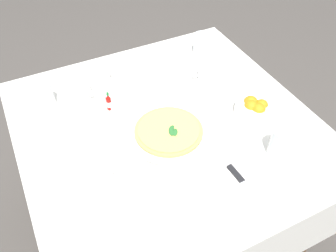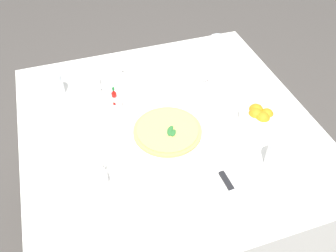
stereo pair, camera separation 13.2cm
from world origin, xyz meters
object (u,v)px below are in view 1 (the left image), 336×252
object	(u,v)px
water_glass_near_right	(201,45)
citrus_bowl	(254,108)
coffee_cup_far_right	(82,90)
dinner_knife	(245,185)
water_glass_far_left	(280,145)
salt_shaker	(114,108)
pizza_plate	(169,133)
coffee_cup_back_corner	(107,189)
hot_sauce_bottle	(109,102)
pizza	(169,131)
water_glass_near_left	(45,97)
coffee_cup_right_edge	(115,66)
coffee_cup_left_edge	(206,73)
pepper_shaker	(104,101)
napkin_folded	(244,187)

from	to	relation	value
water_glass_near_right	citrus_bowl	xyz separation A→B (m)	(0.46, -0.03, -0.02)
coffee_cup_far_right	dinner_knife	xyz separation A→B (m)	(0.69, 0.33, -0.00)
water_glass_far_left	salt_shaker	xyz separation A→B (m)	(-0.46, -0.43, -0.02)
pizza_plate	coffee_cup_back_corner	size ratio (longest dim) A/B	2.31
hot_sauce_bottle	coffee_cup_back_corner	bearing A→B (deg)	-20.49
citrus_bowl	dinner_knife	bearing A→B (deg)	-40.43
pizza	water_glass_near_left	distance (m)	0.52
water_glass_near_right	hot_sauce_bottle	size ratio (longest dim) A/B	1.21
hot_sauce_bottle	pizza	bearing A→B (deg)	31.84
coffee_cup_right_edge	water_glass_near_right	xyz separation A→B (m)	(0.04, 0.42, 0.01)
hot_sauce_bottle	coffee_cup_left_edge	bearing A→B (deg)	90.32
pepper_shaker	coffee_cup_back_corner	bearing A→B (deg)	-17.92
pizza_plate	dinner_knife	xyz separation A→B (m)	(0.32, 0.11, 0.01)
coffee_cup_right_edge	water_glass_far_left	size ratio (longest dim) A/B	1.13
water_glass_near_right	water_glass_near_left	bearing A→B (deg)	-86.39
water_glass_near_right	dinner_knife	bearing A→B (deg)	-20.00
pizza_plate	citrus_bowl	distance (m)	0.35
citrus_bowl	water_glass_far_left	bearing A→B (deg)	-13.91
pizza_plate	coffee_cup_far_right	bearing A→B (deg)	-149.11
coffee_cup_left_edge	citrus_bowl	size ratio (longest dim) A/B	0.88
napkin_folded	hot_sauce_bottle	distance (m)	0.61
pizza_plate	napkin_folded	xyz separation A→B (m)	(0.32, 0.11, -0.00)
coffee_cup_far_right	hot_sauce_bottle	size ratio (longest dim) A/B	1.57
pizza_plate	coffee_cup_back_corner	xyz separation A→B (m)	(0.15, -0.29, 0.01)
water_glass_near_right	water_glass_near_left	xyz separation A→B (m)	(0.05, -0.74, -0.00)
water_glass_near_left	dinner_knife	xyz separation A→B (m)	(0.69, 0.47, -0.02)
dinner_knife	hot_sauce_bottle	size ratio (longest dim) A/B	2.36
hot_sauce_bottle	pepper_shaker	bearing A→B (deg)	-160.35
pizza_plate	pepper_shaker	xyz separation A→B (m)	(-0.26, -0.16, 0.01)
coffee_cup_right_edge	napkin_folded	bearing A→B (deg)	10.87
water_glass_near_right	water_glass_far_left	bearing A→B (deg)	-6.87
coffee_cup_back_corner	salt_shaker	distance (m)	0.38
water_glass_near_left	napkin_folded	world-z (taller)	water_glass_near_left
napkin_folded	salt_shaker	xyz separation A→B (m)	(-0.53, -0.25, 0.02)
coffee_cup_far_right	coffee_cup_back_corner	bearing A→B (deg)	-7.79
coffee_cup_left_edge	pepper_shaker	xyz separation A→B (m)	(-0.03, -0.46, -0.00)
coffee_cup_left_edge	dinner_knife	size ratio (longest dim) A/B	0.68
coffee_cup_far_right	salt_shaker	size ratio (longest dim) A/B	2.31
coffee_cup_right_edge	dinner_knife	world-z (taller)	coffee_cup_right_edge
water_glass_near_left	napkin_folded	xyz separation A→B (m)	(0.69, 0.47, -0.03)
pizza_plate	coffee_cup_right_edge	xyz separation A→B (m)	(-0.45, -0.04, 0.02)
coffee_cup_left_edge	water_glass_near_left	world-z (taller)	water_glass_near_left
water_glass_near_left	citrus_bowl	xyz separation A→B (m)	(0.41, 0.71, -0.01)
pepper_shaker	dinner_knife	bearing A→B (deg)	24.41
dinner_knife	coffee_cup_far_right	bearing A→B (deg)	-157.04
pizza	hot_sauce_bottle	bearing A→B (deg)	-148.16
water_glass_near_left	napkin_folded	distance (m)	0.84
napkin_folded	pepper_shaker	bearing A→B (deg)	-164.06
pizza	coffee_cup_right_edge	bearing A→B (deg)	-175.11
pizza_plate	coffee_cup_far_right	xyz separation A→B (m)	(-0.36, -0.22, 0.02)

